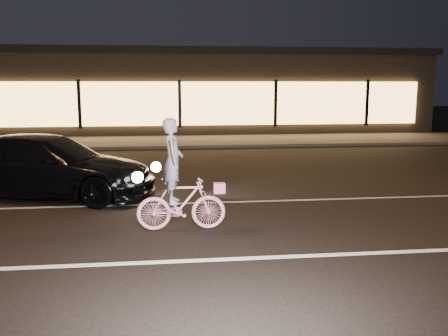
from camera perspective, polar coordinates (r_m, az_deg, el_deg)
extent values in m
plane|color=black|center=(8.76, -1.69, -7.10)|extent=(90.00, 90.00, 0.00)
cube|color=silver|center=(7.35, -0.60, -10.42)|extent=(60.00, 0.12, 0.01)
cube|color=gray|center=(10.69, -2.67, -4.00)|extent=(60.00, 0.10, 0.01)
cube|color=#383533|center=(21.51, -4.86, 3.04)|extent=(30.00, 4.00, 0.12)
cube|color=black|center=(27.37, -5.39, 8.51)|extent=(25.00, 8.00, 4.00)
cube|color=black|center=(27.41, -5.46, 12.80)|extent=(25.40, 8.40, 0.30)
cube|color=#FFB459|center=(23.29, -5.09, 7.34)|extent=(23.00, 0.15, 2.00)
cube|color=black|center=(23.50, -16.20, 7.02)|extent=(0.15, 0.08, 2.20)
cube|color=black|center=(23.21, -5.09, 7.33)|extent=(0.15, 0.08, 2.20)
cube|color=black|center=(23.79, 5.90, 7.37)|extent=(0.15, 0.08, 2.20)
cube|color=black|center=(25.17, 16.03, 7.17)|extent=(0.15, 0.08, 2.20)
imported|color=#FF4070|center=(8.69, -4.91, -4.09)|extent=(1.55, 0.44, 0.93)
imported|color=silver|center=(8.54, -5.88, 0.81)|extent=(0.35, 0.53, 1.46)
cube|color=#FF3FB0|center=(8.68, -0.54, -2.30)|extent=(0.20, 0.16, 0.18)
imported|color=black|center=(11.79, -19.49, 0.18)|extent=(5.17, 3.22, 1.40)
sphere|color=#FFF2BF|center=(11.49, -7.77, 0.12)|extent=(0.23, 0.23, 0.23)
sphere|color=#FFF2BF|center=(10.29, -9.86, -1.05)|extent=(0.23, 0.23, 0.23)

